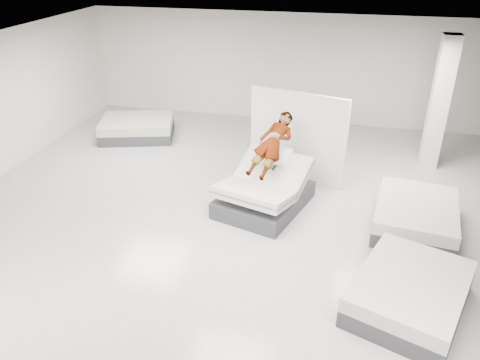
{
  "coord_description": "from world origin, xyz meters",
  "views": [
    {
      "loc": [
        1.88,
        -6.85,
        5.08
      ],
      "look_at": [
        0.07,
        0.77,
        1.0
      ],
      "focal_mm": 35.0,
      "sensor_mm": 36.0,
      "label": 1
    }
  ],
  "objects_px": {
    "flat_bed_left_far": "(137,128)",
    "column": "(439,104)",
    "flat_bed_right_near": "(409,293)",
    "flat_bed_right_far": "(415,216)",
    "hero_bed": "(264,192)",
    "remote": "(274,168)",
    "divider_panel": "(297,137)",
    "person": "(272,151)"
  },
  "relations": [
    {
      "from": "hero_bed",
      "to": "column",
      "type": "bearing_deg",
      "value": 39.29
    },
    {
      "from": "person",
      "to": "flat_bed_left_far",
      "type": "height_order",
      "value": "person"
    },
    {
      "from": "remote",
      "to": "flat_bed_right_near",
      "type": "distance_m",
      "value": 3.52
    },
    {
      "from": "remote",
      "to": "flat_bed_left_far",
      "type": "relative_size",
      "value": 0.06
    },
    {
      "from": "remote",
      "to": "flat_bed_right_near",
      "type": "bearing_deg",
      "value": -26.59
    },
    {
      "from": "hero_bed",
      "to": "divider_panel",
      "type": "xyz_separation_m",
      "value": [
        0.45,
        1.47,
        0.68
      ]
    },
    {
      "from": "hero_bed",
      "to": "flat_bed_right_far",
      "type": "relative_size",
      "value": 1.09
    },
    {
      "from": "person",
      "to": "flat_bed_right_near",
      "type": "distance_m",
      "value": 3.91
    },
    {
      "from": "flat_bed_right_far",
      "to": "flat_bed_right_near",
      "type": "relative_size",
      "value": 0.9
    },
    {
      "from": "hero_bed",
      "to": "flat_bed_right_near",
      "type": "height_order",
      "value": "hero_bed"
    },
    {
      "from": "person",
      "to": "column",
      "type": "distance_m",
      "value": 4.41
    },
    {
      "from": "remote",
      "to": "column",
      "type": "bearing_deg",
      "value": 58.6
    },
    {
      "from": "divider_panel",
      "to": "flat_bed_right_near",
      "type": "relative_size",
      "value": 0.97
    },
    {
      "from": "divider_panel",
      "to": "flat_bed_right_far",
      "type": "bearing_deg",
      "value": -15.07
    },
    {
      "from": "flat_bed_right_far",
      "to": "hero_bed",
      "type": "bearing_deg",
      "value": 177.87
    },
    {
      "from": "flat_bed_left_far",
      "to": "column",
      "type": "height_order",
      "value": "column"
    },
    {
      "from": "flat_bed_right_near",
      "to": "flat_bed_right_far",
      "type": "bearing_deg",
      "value": 82.83
    },
    {
      "from": "person",
      "to": "flat_bed_right_near",
      "type": "relative_size",
      "value": 0.68
    },
    {
      "from": "remote",
      "to": "flat_bed_right_near",
      "type": "height_order",
      "value": "remote"
    },
    {
      "from": "hero_bed",
      "to": "remote",
      "type": "relative_size",
      "value": 16.65
    },
    {
      "from": "person",
      "to": "column",
      "type": "height_order",
      "value": "column"
    },
    {
      "from": "remote",
      "to": "column",
      "type": "relative_size",
      "value": 0.04
    },
    {
      "from": "person",
      "to": "flat_bed_right_near",
      "type": "bearing_deg",
      "value": -29.82
    },
    {
      "from": "flat_bed_right_far",
      "to": "person",
      "type": "bearing_deg",
      "value": 172.07
    },
    {
      "from": "person",
      "to": "flat_bed_right_far",
      "type": "distance_m",
      "value": 3.08
    },
    {
      "from": "person",
      "to": "remote",
      "type": "relative_size",
      "value": 11.61
    },
    {
      "from": "remote",
      "to": "flat_bed_right_far",
      "type": "height_order",
      "value": "remote"
    },
    {
      "from": "flat_bed_right_far",
      "to": "column",
      "type": "relative_size",
      "value": 0.67
    },
    {
      "from": "flat_bed_right_far",
      "to": "remote",
      "type": "bearing_deg",
      "value": 179.84
    },
    {
      "from": "flat_bed_right_far",
      "to": "column",
      "type": "bearing_deg",
      "value": 79.14
    },
    {
      "from": "divider_panel",
      "to": "column",
      "type": "xyz_separation_m",
      "value": [
        3.14,
        1.47,
        0.55
      ]
    },
    {
      "from": "flat_bed_right_far",
      "to": "flat_bed_right_near",
      "type": "height_order",
      "value": "flat_bed_right_near"
    },
    {
      "from": "hero_bed",
      "to": "flat_bed_right_far",
      "type": "height_order",
      "value": "hero_bed"
    },
    {
      "from": "person",
      "to": "flat_bed_left_far",
      "type": "relative_size",
      "value": 0.7
    },
    {
      "from": "flat_bed_left_far",
      "to": "flat_bed_right_far",
      "type": "bearing_deg",
      "value": -23.37
    },
    {
      "from": "remote",
      "to": "column",
      "type": "distance_m",
      "value": 4.59
    },
    {
      "from": "flat_bed_right_far",
      "to": "flat_bed_left_far",
      "type": "relative_size",
      "value": 0.93
    },
    {
      "from": "hero_bed",
      "to": "flat_bed_right_near",
      "type": "relative_size",
      "value": 0.98
    },
    {
      "from": "hero_bed",
      "to": "divider_panel",
      "type": "bearing_deg",
      "value": 72.89
    },
    {
      "from": "flat_bed_right_near",
      "to": "flat_bed_left_far",
      "type": "height_order",
      "value": "flat_bed_right_near"
    },
    {
      "from": "flat_bed_left_far",
      "to": "column",
      "type": "distance_m",
      "value": 7.94
    },
    {
      "from": "column",
      "to": "hero_bed",
      "type": "bearing_deg",
      "value": -140.71
    }
  ]
}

